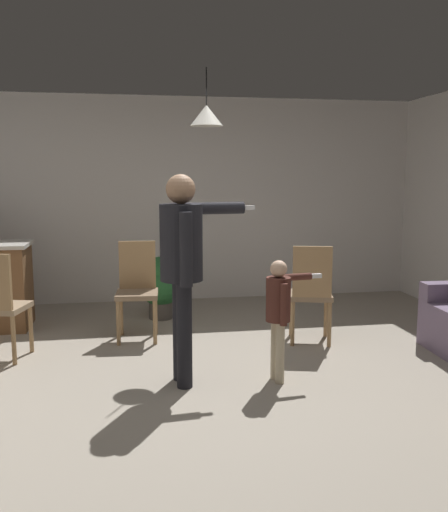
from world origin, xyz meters
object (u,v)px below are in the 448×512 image
object	(u,v)px
person_adult	(183,256)
dining_chair_near_wall	(137,286)
dining_chair_centre_back	(311,290)
person_child	(279,307)
potted_plant_corner	(160,285)

from	to	relation	value
person_adult	dining_chair_near_wall	bearing A→B (deg)	-170.66
dining_chair_centre_back	dining_chair_near_wall	bearing A→B (deg)	178.26
person_child	dining_chair_near_wall	bearing A→B (deg)	-148.87
person_adult	dining_chair_near_wall	xyz separation A→B (m)	(-0.35, 1.36, -0.50)
person_adult	person_child	bearing A→B (deg)	78.91
dining_chair_near_wall	potted_plant_corner	world-z (taller)	dining_chair_near_wall
person_adult	dining_chair_near_wall	world-z (taller)	person_adult
dining_chair_near_wall	dining_chair_centre_back	xyz separation A→B (m)	(1.70, -0.49, 0.00)
person_adult	dining_chair_centre_back	world-z (taller)	person_adult
dining_chair_near_wall	potted_plant_corner	distance (m)	0.81
person_child	potted_plant_corner	distance (m)	2.35
dining_chair_near_wall	potted_plant_corner	bearing A→B (deg)	-106.45
person_child	dining_chair_near_wall	size ratio (longest dim) A/B	1.00
dining_chair_near_wall	person_child	bearing A→B (deg)	131.66
person_child	potted_plant_corner	bearing A→B (deg)	-165.74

